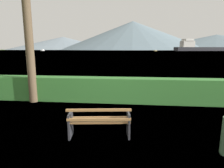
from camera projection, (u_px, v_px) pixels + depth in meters
name	position (u px, v px, depth m)	size (l,w,h in m)	color
ground_plane	(100.00, 136.00, 5.13)	(1400.00, 1400.00, 0.00)	#4C6B33
water_surface	(132.00, 50.00, 305.04)	(620.00, 620.00, 0.00)	#6B8EA3
park_bench	(99.00, 122.00, 5.00)	(1.69, 0.77, 0.87)	#A0703F
hedge_row	(113.00, 90.00, 8.36)	(12.19, 0.71, 1.08)	#387A33
cargo_ship_large	(202.00, 48.00, 232.35)	(82.67, 33.83, 14.12)	#232328
fishing_boat_near	(155.00, 51.00, 198.23)	(3.14, 4.23, 1.20)	gold
sailboat_mid	(43.00, 50.00, 241.31)	(2.44, 6.85, 1.93)	silver
distant_hills	(145.00, 39.00, 541.36)	(846.86, 458.01, 76.64)	gray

